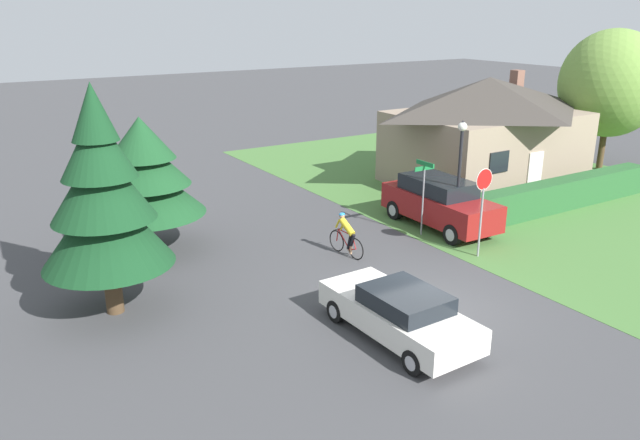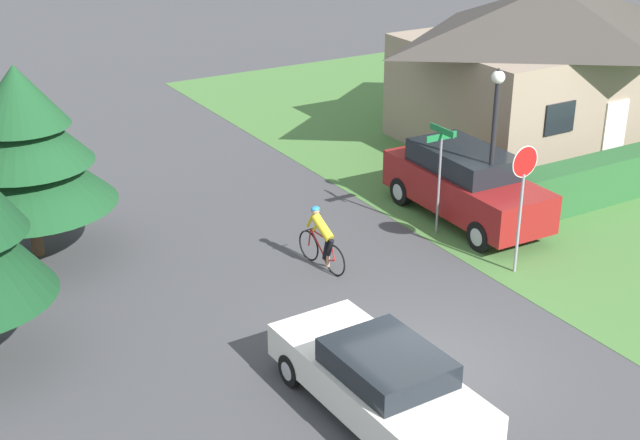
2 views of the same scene
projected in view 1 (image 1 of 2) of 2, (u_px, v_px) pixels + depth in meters
ground_plane at (430, 311)px, 17.19m from camera, size 140.00×140.00×0.00m
grass_verge_right at (572, 208)px, 26.16m from camera, size 16.00×36.00×0.01m
cottage_house at (486, 129)px, 29.55m from camera, size 9.08×6.55×5.12m
hedge_row at (555, 196)px, 25.74m from camera, size 11.28×0.90×1.25m
sedan_left_lane at (399, 313)px, 15.60m from camera, size 1.94×4.55×1.36m
cyclist at (346, 235)px, 20.96m from camera, size 0.44×1.74×1.46m
parked_suv_right at (439, 203)px, 23.59m from camera, size 2.01×4.96×1.90m
stop_sign at (483, 195)px, 20.36m from camera, size 0.72×0.07×3.05m
street_lamp at (460, 161)px, 22.02m from camera, size 0.32×0.32×4.28m
street_name_sign at (424, 185)px, 22.45m from camera, size 0.90×0.90×2.78m
conifer_tall_near at (103, 198)px, 16.14m from camera, size 3.46×3.46×6.24m
conifer_tall_far at (144, 173)px, 20.77m from camera, size 3.98×3.98×4.63m
deciduous_tree_right at (611, 84)px, 31.20m from camera, size 5.08×5.08×7.09m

